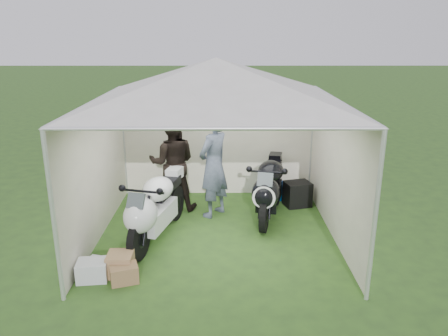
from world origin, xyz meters
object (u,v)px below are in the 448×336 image
at_px(motorcycle_black, 269,187).
at_px(person_dark_jacket, 173,163).
at_px(canopy_tent, 216,85).
at_px(crate_2, 97,265).
at_px(motorcycle_white, 155,207).
at_px(crate_1, 121,264).
at_px(crate_0, 93,270).
at_px(paddock_stand, 274,190).
at_px(equipment_box, 297,194).
at_px(crate_3, 124,274).
at_px(person_blue_jacket, 214,165).

relative_size(motorcycle_black, person_dark_jacket, 1.15).
distance_m(canopy_tent, crate_2, 3.31).
relative_size(motorcycle_white, crate_1, 5.98).
bearing_deg(crate_0, crate_2, 90.00).
height_order(motorcycle_black, crate_0, motorcycle_black).
xyz_separation_m(paddock_stand, crate_2, (-2.94, -2.96, -0.08)).
xyz_separation_m(crate_1, crate_2, (-0.37, 0.07, -0.06)).
distance_m(equipment_box, crate_1, 3.98).
height_order(person_dark_jacket, crate_3, person_dark_jacket).
bearing_deg(motorcycle_black, equipment_box, 54.49).
relative_size(motorcycle_white, crate_3, 5.74).
xyz_separation_m(paddock_stand, crate_3, (-2.48, -3.25, -0.05)).
xyz_separation_m(crate_2, crate_3, (0.46, -0.28, 0.03)).
xyz_separation_m(canopy_tent, crate_2, (-1.75, -1.32, -2.47)).
relative_size(canopy_tent, person_blue_jacket, 2.83).
height_order(person_blue_jacket, crate_1, person_blue_jacket).
bearing_deg(crate_2, paddock_stand, 45.19).
xyz_separation_m(canopy_tent, crate_0, (-1.75, -1.53, -2.43)).
bearing_deg(canopy_tent, motorcycle_white, -163.44).
bearing_deg(crate_2, crate_3, -31.50).
relative_size(motorcycle_white, person_dark_jacket, 1.15).
height_order(canopy_tent, crate_3, canopy_tent).
xyz_separation_m(motorcycle_white, crate_0, (-0.72, -1.23, -0.47)).
distance_m(paddock_stand, person_dark_jacket, 2.27).
bearing_deg(crate_0, equipment_box, 39.43).
height_order(paddock_stand, crate_0, paddock_stand).
distance_m(motorcycle_black, crate_3, 3.24).
height_order(paddock_stand, crate_1, paddock_stand).
bearing_deg(crate_3, motorcycle_white, 78.79).
bearing_deg(person_dark_jacket, crate_2, 68.86).
bearing_deg(crate_1, crate_2, 168.68).
relative_size(person_dark_jacket, crate_0, 4.48).
xyz_separation_m(motorcycle_white, crate_3, (-0.26, -1.30, -0.48)).
height_order(canopy_tent, motorcycle_white, canopy_tent).
height_order(person_blue_jacket, equipment_box, person_blue_jacket).
distance_m(canopy_tent, person_blue_jacket, 1.76).
xyz_separation_m(crate_0, crate_1, (0.37, 0.14, 0.02)).
distance_m(person_blue_jacket, crate_2, 2.83).
relative_size(motorcycle_black, paddock_stand, 4.60).
distance_m(canopy_tent, crate_0, 3.37).
bearing_deg(paddock_stand, person_dark_jacket, -164.97).
bearing_deg(person_dark_jacket, paddock_stand, -166.11).
bearing_deg(crate_2, equipment_box, 37.20).
distance_m(person_dark_jacket, equipment_box, 2.58).
relative_size(motorcycle_black, crate_1, 6.02).
bearing_deg(crate_3, paddock_stand, 52.63).
relative_size(canopy_tent, paddock_stand, 11.89).
bearing_deg(motorcycle_white, canopy_tent, 30.74).
distance_m(person_dark_jacket, person_blue_jacket, 0.86).
xyz_separation_m(canopy_tent, motorcycle_white, (-1.03, -0.31, -1.97)).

